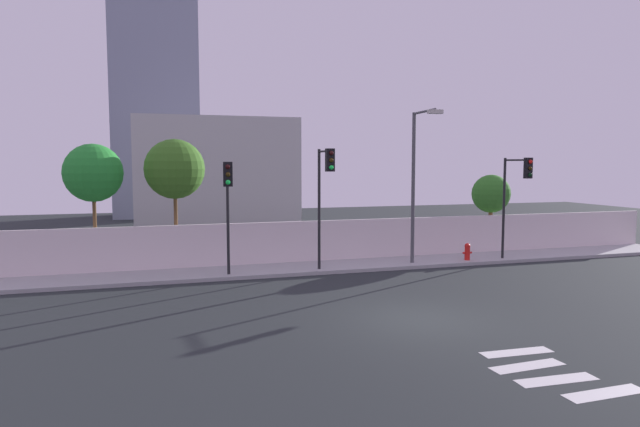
# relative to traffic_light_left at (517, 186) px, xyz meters

# --- Properties ---
(ground_plane) EXTENTS (80.00, 80.00, 0.00)m
(ground_plane) POSITION_rel_traffic_light_left_xyz_m (-8.30, -6.78, -3.53)
(ground_plane) COLOR #232829
(sidewalk) EXTENTS (36.00, 2.40, 0.15)m
(sidewalk) POSITION_rel_traffic_light_left_xyz_m (-8.30, 1.42, -3.46)
(sidewalk) COLOR #A2A2A2
(sidewalk) RESTS_ON ground
(perimeter_wall) EXTENTS (36.00, 0.18, 1.80)m
(perimeter_wall) POSITION_rel_traffic_light_left_xyz_m (-8.30, 2.71, -2.48)
(perimeter_wall) COLOR silver
(perimeter_wall) RESTS_ON sidewalk
(crosswalk_marking) EXTENTS (2.32, 3.04, 0.01)m
(crosswalk_marking) POSITION_rel_traffic_light_left_xyz_m (-7.45, -11.30, -3.53)
(crosswalk_marking) COLOR silver
(crosswalk_marking) RESTS_ON ground
(traffic_light_left) EXTENTS (0.40, 1.68, 4.61)m
(traffic_light_left) POSITION_rel_traffic_light_left_xyz_m (0.00, 0.00, 0.00)
(traffic_light_left) COLOR black
(traffic_light_left) RESTS_ON sidewalk
(traffic_light_center) EXTENTS (0.41, 1.66, 4.42)m
(traffic_light_center) POSITION_rel_traffic_light_left_xyz_m (-12.79, -0.01, -0.13)
(traffic_light_center) COLOR black
(traffic_light_center) RESTS_ON sidewalk
(traffic_light_right) EXTENTS (0.36, 1.31, 4.94)m
(traffic_light_right) POSITION_rel_traffic_light_left_xyz_m (-8.89, 0.22, 0.21)
(traffic_light_right) COLOR black
(traffic_light_right) RESTS_ON sidewalk
(street_lamp_curbside) EXTENTS (0.61, 2.26, 6.55)m
(street_lamp_curbside) POSITION_rel_traffic_light_left_xyz_m (-4.61, 0.65, 0.55)
(street_lamp_curbside) COLOR #4C4C51
(street_lamp_curbside) RESTS_ON sidewalk
(fire_hydrant) EXTENTS (0.44, 0.26, 0.77)m
(fire_hydrant) POSITION_rel_traffic_light_left_xyz_m (-1.92, 0.82, -2.97)
(fire_hydrant) COLOR red
(fire_hydrant) RESTS_ON sidewalk
(roadside_tree_leftmost) EXTENTS (2.39, 2.39, 5.32)m
(roadside_tree_leftmost) POSITION_rel_traffic_light_left_xyz_m (-17.80, 3.53, 0.58)
(roadside_tree_leftmost) COLOR brown
(roadside_tree_leftmost) RESTS_ON ground
(roadside_tree_midleft) EXTENTS (2.55, 2.55, 5.55)m
(roadside_tree_midleft) POSITION_rel_traffic_light_left_xyz_m (-14.56, 3.53, 0.73)
(roadside_tree_midleft) COLOR brown
(roadside_tree_midleft) RESTS_ON ground
(roadside_tree_midright) EXTENTS (1.95, 1.95, 3.95)m
(roadside_tree_midright) POSITION_rel_traffic_light_left_xyz_m (1.09, 3.53, -0.58)
(roadside_tree_midright) COLOR brown
(roadside_tree_midright) RESTS_ON ground
(low_building_distant) EXTENTS (10.37, 6.00, 7.46)m
(low_building_distant) POSITION_rel_traffic_light_left_xyz_m (-11.35, 16.71, 0.20)
(low_building_distant) COLOR #AFAFAF
(low_building_distant) RESTS_ON ground
(tower_on_skyline) EXTENTS (7.03, 5.00, 23.56)m
(tower_on_skyline) POSITION_rel_traffic_light_left_xyz_m (-14.92, 28.71, 8.25)
(tower_on_skyline) COLOR gray
(tower_on_skyline) RESTS_ON ground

